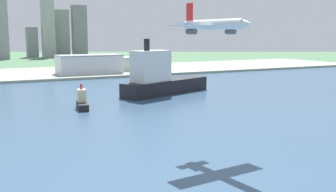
{
  "coord_description": "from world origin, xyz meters",
  "views": [
    {
      "loc": [
        -67.48,
        33.55,
        44.23
      ],
      "look_at": [
        9.13,
        184.6,
        18.3
      ],
      "focal_mm": 43.74,
      "sensor_mm": 36.0,
      "label": 1
    }
  ],
  "objects_px": {
    "tugboat_small": "(82,102)",
    "warehouse_annex": "(137,63)",
    "airplane_landing": "(213,25)",
    "cargo_ship": "(160,79)",
    "warehouse_main": "(89,64)"
  },
  "relations": [
    {
      "from": "airplane_landing",
      "to": "cargo_ship",
      "type": "height_order",
      "value": "airplane_landing"
    },
    {
      "from": "cargo_ship",
      "to": "warehouse_main",
      "type": "relative_size",
      "value": 1.17
    },
    {
      "from": "tugboat_small",
      "to": "warehouse_main",
      "type": "bearing_deg",
      "value": 72.65
    },
    {
      "from": "cargo_ship",
      "to": "warehouse_annex",
      "type": "distance_m",
      "value": 182.0
    },
    {
      "from": "airplane_landing",
      "to": "cargo_ship",
      "type": "xyz_separation_m",
      "value": [
        44.22,
        136.83,
        -35.64
      ]
    },
    {
      "from": "warehouse_main",
      "to": "warehouse_annex",
      "type": "xyz_separation_m",
      "value": [
        61.28,
        17.08,
        -2.32
      ]
    },
    {
      "from": "warehouse_annex",
      "to": "airplane_landing",
      "type": "bearing_deg",
      "value": -107.49
    },
    {
      "from": "tugboat_small",
      "to": "warehouse_main",
      "type": "relative_size",
      "value": 0.32
    },
    {
      "from": "tugboat_small",
      "to": "warehouse_annex",
      "type": "xyz_separation_m",
      "value": [
        119.6,
        203.74,
        5.81
      ]
    },
    {
      "from": "cargo_ship",
      "to": "warehouse_main",
      "type": "distance_m",
      "value": 156.99
    },
    {
      "from": "tugboat_small",
      "to": "warehouse_annex",
      "type": "distance_m",
      "value": 236.32
    },
    {
      "from": "airplane_landing",
      "to": "tugboat_small",
      "type": "relative_size",
      "value": 1.74
    },
    {
      "from": "cargo_ship",
      "to": "airplane_landing",
      "type": "bearing_deg",
      "value": -107.91
    },
    {
      "from": "tugboat_small",
      "to": "warehouse_annex",
      "type": "bearing_deg",
      "value": 59.58
    },
    {
      "from": "tugboat_small",
      "to": "airplane_landing",
      "type": "bearing_deg",
      "value": -78.54
    }
  ]
}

